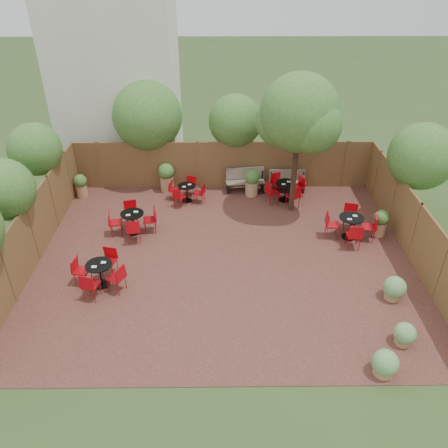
{
  "coord_description": "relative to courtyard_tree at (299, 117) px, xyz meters",
  "views": [
    {
      "loc": [
        -0.13,
        -11.79,
        8.76
      ],
      "look_at": [
        -0.0,
        0.5,
        1.0
      ],
      "focal_mm": 36.14,
      "sensor_mm": 36.0,
      "label": 1
    }
  ],
  "objects": [
    {
      "name": "courtyard_paving",
      "position": [
        -2.58,
        -3.07,
        -3.65
      ],
      "size": [
        12.0,
        10.0,
        0.02
      ],
      "primitive_type": "cube",
      "color": "#3B1F18",
      "rests_on": "ground"
    },
    {
      "name": "fence_back",
      "position": [
        -2.58,
        1.93,
        -2.66
      ],
      "size": [
        12.0,
        0.08,
        2.0
      ],
      "primitive_type": "cube",
      "color": "brown",
      "rests_on": "ground"
    },
    {
      "name": "ground",
      "position": [
        -2.58,
        -3.07,
        -3.66
      ],
      "size": [
        80.0,
        80.0,
        0.0
      ],
      "primitive_type": "plane",
      "color": "#354F23",
      "rests_on": "ground"
    },
    {
      "name": "courtyard_tree",
      "position": [
        0.0,
        0.0,
        0.0
      ],
      "size": [
        2.84,
        2.74,
        5.15
      ],
      "rotation": [
        0.0,
        0.0,
        0.12
      ],
      "color": "black",
      "rests_on": "courtyard_paving"
    },
    {
      "name": "park_bench_right",
      "position": [
        0.04,
        1.55,
        -3.18
      ],
      "size": [
        1.46,
        0.48,
        0.9
      ],
      "rotation": [
        0.0,
        0.0,
        0.01
      ],
      "color": "brown",
      "rests_on": "courtyard_paving"
    },
    {
      "name": "planters",
      "position": [
        -3.03,
        0.77,
        -3.06
      ],
      "size": [
        11.57,
        3.99,
        1.18
      ],
      "color": "#A77853",
      "rests_on": "courtyard_paving"
    },
    {
      "name": "park_bench_left",
      "position": [
        -1.68,
        1.56,
        -3.14
      ],
      "size": [
        1.61,
        0.68,
        0.97
      ],
      "rotation": [
        0.0,
        0.0,
        0.11
      ],
      "color": "brown",
      "rests_on": "courtyard_paving"
    },
    {
      "name": "overhang_foliage",
      "position": [
        -3.77,
        0.23,
        -0.95
      ],
      "size": [
        15.6,
        10.77,
        2.77
      ],
      "color": "#366621",
      "rests_on": "ground"
    },
    {
      "name": "bistro_tables",
      "position": [
        -2.67,
        -1.44,
        -3.19
      ],
      "size": [
        9.65,
        6.75,
        0.94
      ],
      "color": "black",
      "rests_on": "courtyard_paving"
    },
    {
      "name": "fence_left",
      "position": [
        -8.58,
        -3.07,
        -2.66
      ],
      "size": [
        0.08,
        10.0,
        2.0
      ],
      "primitive_type": "cube",
      "color": "brown",
      "rests_on": "ground"
    },
    {
      "name": "fence_right",
      "position": [
        3.42,
        -3.07,
        -2.66
      ],
      "size": [
        0.08,
        10.0,
        2.0
      ],
      "primitive_type": "cube",
      "color": "brown",
      "rests_on": "ground"
    },
    {
      "name": "neighbour_building",
      "position": [
        -7.08,
        4.93,
        0.34
      ],
      "size": [
        5.0,
        4.0,
        8.0
      ],
      "primitive_type": "cube",
      "color": "silver",
      "rests_on": "ground"
    },
    {
      "name": "low_shrubs",
      "position": [
        1.79,
        -6.43,
        -3.31
      ],
      "size": [
        1.75,
        3.31,
        0.71
      ],
      "color": "#A77853",
      "rests_on": "courtyard_paving"
    }
  ]
}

